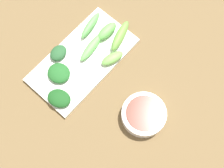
# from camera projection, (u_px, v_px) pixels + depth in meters

# --- Properties ---
(tabletop) EXTENTS (2.10, 2.10, 0.02)m
(tabletop) POSITION_uv_depth(u_px,v_px,m) (110.00, 81.00, 0.85)
(tabletop) COLOR brown
(tabletop) RESTS_ON ground
(sauce_bowl) EXTENTS (0.11, 0.11, 0.04)m
(sauce_bowl) POSITION_uv_depth(u_px,v_px,m) (144.00, 115.00, 0.79)
(sauce_bowl) COLOR white
(sauce_bowl) RESTS_ON tabletop
(serving_plate) EXTENTS (0.16, 0.30, 0.01)m
(serving_plate) POSITION_uv_depth(u_px,v_px,m) (83.00, 60.00, 0.86)
(serving_plate) COLOR white
(serving_plate) RESTS_ON tabletop
(broccoli_stalk_0) EXTENTS (0.05, 0.10, 0.03)m
(broccoli_stalk_0) POSITION_uv_depth(u_px,v_px,m) (120.00, 36.00, 0.86)
(broccoli_stalk_0) COLOR #69A443
(broccoli_stalk_0) RESTS_ON serving_plate
(broccoli_stalk_1) EXTENTS (0.04, 0.10, 0.02)m
(broccoli_stalk_1) POSITION_uv_depth(u_px,v_px,m) (91.00, 47.00, 0.85)
(broccoli_stalk_1) COLOR #63B655
(broccoli_stalk_1) RESTS_ON serving_plate
(broccoli_stalk_2) EXTENTS (0.03, 0.07, 0.03)m
(broccoli_stalk_2) POSITION_uv_depth(u_px,v_px,m) (107.00, 31.00, 0.86)
(broccoli_stalk_2) COLOR #61AF4F
(broccoli_stalk_2) RESTS_ON serving_plate
(broccoli_leafy_3) EXTENTS (0.07, 0.07, 0.02)m
(broccoli_leafy_3) POSITION_uv_depth(u_px,v_px,m) (59.00, 98.00, 0.80)
(broccoli_leafy_3) COLOR #194D1C
(broccoli_leafy_3) RESTS_ON serving_plate
(broccoli_stalk_4) EXTENTS (0.05, 0.07, 0.02)m
(broccoli_stalk_4) POSITION_uv_depth(u_px,v_px,m) (112.00, 58.00, 0.84)
(broccoli_stalk_4) COLOR #69A74A
(broccoli_stalk_4) RESTS_ON serving_plate
(broccoli_leafy_5) EXTENTS (0.04, 0.05, 0.02)m
(broccoli_leafy_5) POSITION_uv_depth(u_px,v_px,m) (58.00, 53.00, 0.84)
(broccoli_leafy_5) COLOR #25532C
(broccoli_leafy_5) RESTS_ON serving_plate
(broccoli_leafy_6) EXTENTS (0.07, 0.06, 0.02)m
(broccoli_leafy_6) POSITION_uv_depth(u_px,v_px,m) (59.00, 73.00, 0.83)
(broccoli_leafy_6) COLOR #205B24
(broccoli_leafy_6) RESTS_ON serving_plate
(broccoli_stalk_7) EXTENTS (0.04, 0.09, 0.02)m
(broccoli_stalk_7) POSITION_uv_depth(u_px,v_px,m) (91.00, 25.00, 0.87)
(broccoli_stalk_7) COLOR #5CA454
(broccoli_stalk_7) RESTS_ON serving_plate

